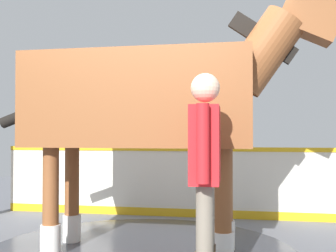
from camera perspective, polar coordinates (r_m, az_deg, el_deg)
The scene contains 4 objects.
wet_patch at distance 4.36m, azimuth -3.95°, elevation -17.15°, with size 3.24×3.24×0.00m, color #42444C.
barrier_wall at distance 6.04m, azimuth 0.41°, elevation -8.15°, with size 2.27×4.66×1.02m.
horse at distance 4.18m, azimuth -2.43°, elevation 3.14°, with size 1.90×3.32×2.61m.
handler at distance 3.14m, azimuth 5.26°, elevation -5.50°, with size 0.61×0.42×1.67m.
Camera 1 is at (2.90, 2.50, 1.20)m, focal length 43.53 mm.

